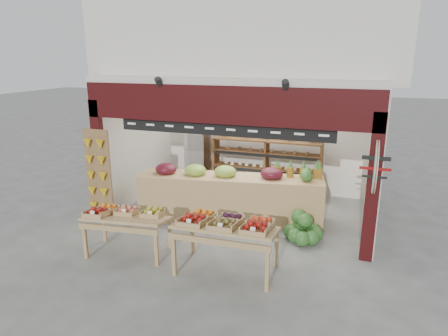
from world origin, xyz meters
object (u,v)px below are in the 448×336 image
at_px(watermelon_pile, 303,230).
at_px(refrigerator, 200,158).
at_px(cardboard_stack, 188,193).
at_px(back_shelving, 266,154).
at_px(mid_counter, 230,196).
at_px(display_table_left, 123,215).
at_px(display_table_right, 227,225).

bearing_deg(watermelon_pile, refrigerator, 142.26).
bearing_deg(cardboard_stack, refrigerator, 98.02).
xyz_separation_m(back_shelving, refrigerator, (-1.88, 0.13, -0.28)).
bearing_deg(mid_counter, back_shelving, 78.04).
distance_m(display_table_left, watermelon_pile, 3.46).
relative_size(back_shelving, display_table_left, 1.79).
bearing_deg(mid_counter, display_table_right, -72.91).
relative_size(mid_counter, display_table_right, 2.39).
relative_size(refrigerator, display_table_right, 0.95).
xyz_separation_m(refrigerator, cardboard_stack, (0.18, -1.27, -0.58)).
xyz_separation_m(cardboard_stack, mid_counter, (1.31, -0.67, 0.32)).
relative_size(cardboard_stack, display_table_right, 0.61).
height_order(cardboard_stack, display_table_right, display_table_right).
height_order(mid_counter, display_table_left, mid_counter).
xyz_separation_m(back_shelving, watermelon_pile, (1.32, -2.34, -0.89)).
bearing_deg(display_table_right, watermelon_pile, 56.24).
distance_m(display_table_left, display_table_right, 2.01).
xyz_separation_m(back_shelving, display_table_right, (0.27, -3.92, -0.26)).
bearing_deg(back_shelving, watermelon_pile, -60.54).
relative_size(refrigerator, mid_counter, 0.40).
relative_size(display_table_right, watermelon_pile, 2.20).
distance_m(back_shelving, refrigerator, 1.90).
bearing_deg(display_table_left, refrigerator, 91.98).
distance_m(back_shelving, display_table_left, 4.26).
distance_m(refrigerator, display_table_right, 4.58).
distance_m(cardboard_stack, mid_counter, 1.51).
bearing_deg(refrigerator, display_table_left, -71.93).
distance_m(cardboard_stack, watermelon_pile, 3.25).
relative_size(display_table_left, watermelon_pile, 2.01).
distance_m(back_shelving, watermelon_pile, 2.83).
distance_m(mid_counter, display_table_right, 2.23).
bearing_deg(back_shelving, cardboard_stack, -146.25).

